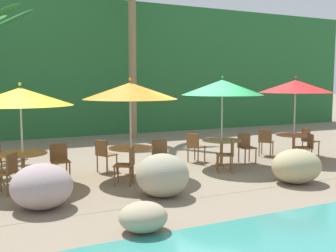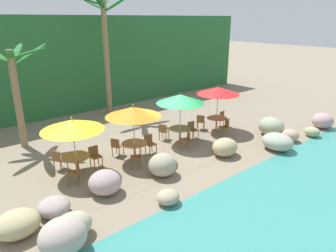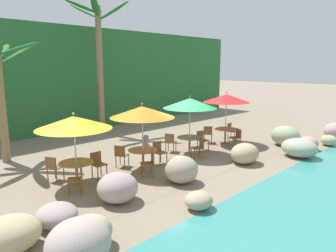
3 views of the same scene
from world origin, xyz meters
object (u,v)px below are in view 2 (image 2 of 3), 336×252
(palm_tree_nearest, at_px, (13,76))
(palm_tree_second, at_px, (105,37))
(umbrella_orange, at_px, (133,112))
(chair_orange_inland, at_px, (117,146))
(umbrella_yellow, at_px, (72,125))
(dining_table_yellow, at_px, (76,159))
(chair_yellow_seaward, at_px, (95,155))
(chair_red_inland, at_px, (201,121))
(chair_yellow_left, at_px, (75,171))
(chair_red_seaward, at_px, (224,118))
(chair_green_inland, at_px, (163,131))
(dining_table_red, at_px, (217,120))
(dining_table_orange, at_px, (134,146))
(chair_red_left, at_px, (225,126))
(chair_yellow_inland, at_px, (58,158))
(chair_green_seaward, at_px, (192,129))
(chair_green_left, at_px, (186,139))
(chair_orange_left, at_px, (138,156))
(dining_table_green, at_px, (180,131))
(umbrella_red, at_px, (218,90))
(umbrella_green, at_px, (180,99))
(chair_orange_seaward, at_px, (150,143))

(palm_tree_nearest, bearing_deg, palm_tree_second, 17.96)
(umbrella_orange, xyz_separation_m, chair_orange_inland, (-0.47, 0.71, -1.63))
(umbrella_yellow, xyz_separation_m, dining_table_yellow, (0.00, 0.00, -1.42))
(chair_yellow_seaward, height_order, chair_red_inland, same)
(umbrella_yellow, relative_size, chair_yellow_left, 2.73)
(dining_table_yellow, distance_m, chair_red_seaward, 8.79)
(chair_green_inland, height_order, dining_table_red, chair_green_inland)
(dining_table_orange, bearing_deg, dining_table_red, 1.44)
(chair_red_left, bearing_deg, umbrella_yellow, 172.50)
(chair_yellow_inland, distance_m, chair_yellow_left, 1.51)
(umbrella_orange, distance_m, chair_green_seaward, 3.99)
(chair_green_inland, relative_size, dining_table_red, 0.79)
(chair_yellow_seaward, xyz_separation_m, chair_green_seaward, (5.31, -0.27, 0.00))
(chair_green_left, height_order, chair_red_seaward, same)
(umbrella_yellow, distance_m, dining_table_yellow, 1.42)
(chair_orange_left, height_order, palm_tree_nearest, palm_tree_nearest)
(chair_orange_inland, relative_size, chair_orange_left, 1.00)
(dining_table_green, xyz_separation_m, palm_tree_nearest, (-6.05, 4.45, 2.76))
(chair_yellow_seaward, bearing_deg, umbrella_red, -2.39)
(umbrella_yellow, distance_m, umbrella_orange, 2.54)
(chair_green_seaward, height_order, chair_red_inland, same)
(umbrella_orange, bearing_deg, chair_green_left, -14.69)
(chair_green_seaward, xyz_separation_m, chair_green_inland, (-1.31, 0.71, 0.00))
(chair_green_seaward, bearing_deg, chair_yellow_inland, 172.04)
(umbrella_green, distance_m, dining_table_red, 3.11)
(umbrella_red, bearing_deg, chair_red_inland, 134.30)
(chair_yellow_seaward, distance_m, chair_yellow_inland, 1.43)
(dining_table_red, height_order, palm_tree_nearest, palm_tree_nearest)
(dining_table_yellow, xyz_separation_m, chair_yellow_left, (-0.39, -0.76, -0.10))
(umbrella_red, bearing_deg, chair_yellow_seaward, 177.61)
(chair_red_inland, distance_m, palm_tree_nearest, 9.43)
(dining_table_orange, xyz_separation_m, chair_orange_seaward, (0.85, 0.05, -0.10))
(dining_table_yellow, height_order, palm_tree_second, palm_tree_second)
(dining_table_orange, height_order, chair_red_left, chair_red_left)
(chair_yellow_left, bearing_deg, palm_tree_second, 51.89)
(chair_orange_inland, bearing_deg, chair_orange_left, -85.97)
(dining_table_red, bearing_deg, chair_orange_left, -171.10)
(umbrella_orange, bearing_deg, chair_red_inland, 8.78)
(umbrella_green, bearing_deg, dining_table_red, -0.24)
(umbrella_orange, xyz_separation_m, dining_table_red, (5.44, 0.14, -1.53))
(chair_yellow_inland, relative_size, chair_yellow_left, 1.00)
(umbrella_green, xyz_separation_m, chair_green_inland, (-0.46, 0.72, -1.70))
(umbrella_yellow, distance_m, chair_yellow_inland, 1.74)
(dining_table_orange, xyz_separation_m, dining_table_green, (2.78, 0.15, 0.00))
(dining_table_red, bearing_deg, chair_red_left, -108.39)
(dining_table_yellow, distance_m, chair_green_seaward, 6.16)
(chair_yellow_seaward, bearing_deg, chair_yellow_inland, 153.03)
(dining_table_red, xyz_separation_m, chair_red_seaward, (0.83, 0.21, -0.10))
(chair_orange_seaward, distance_m, palm_tree_second, 7.86)
(dining_table_yellow, bearing_deg, chair_yellow_seaward, 6.39)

